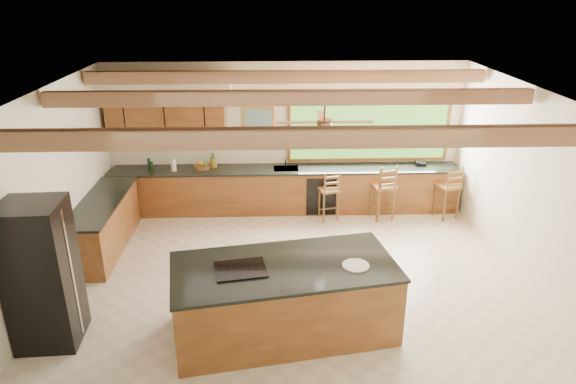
{
  "coord_description": "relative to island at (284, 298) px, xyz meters",
  "views": [
    {
      "loc": [
        -0.3,
        -6.9,
        4.39
      ],
      "look_at": [
        -0.03,
        0.8,
        1.26
      ],
      "focal_mm": 32.0,
      "sensor_mm": 36.0,
      "label": 1
    }
  ],
  "objects": [
    {
      "name": "ground",
      "position": [
        0.15,
        1.12,
        -0.51
      ],
      "size": [
        7.2,
        7.2,
        0.0
      ],
      "primitive_type": "plane",
      "color": "beige",
      "rests_on": "ground"
    },
    {
      "name": "room_shell",
      "position": [
        -0.02,
        1.77,
        1.71
      ],
      "size": [
        7.27,
        6.54,
        3.02
      ],
      "color": "silver",
      "rests_on": "ground"
    },
    {
      "name": "counter_run",
      "position": [
        -0.67,
        3.64,
        -0.04
      ],
      "size": [
        7.12,
        3.1,
        1.25
      ],
      "color": "brown",
      "rests_on": "ground"
    },
    {
      "name": "island",
      "position": [
        0.0,
        0.0,
        0.0
      ],
      "size": [
        3.1,
        1.85,
        1.03
      ],
      "rotation": [
        0.0,
        0.0,
        0.17
      ],
      "color": "brown",
      "rests_on": "ground"
    },
    {
      "name": "refrigerator",
      "position": [
        -3.07,
        -0.07,
        0.47
      ],
      "size": [
        0.8,
        0.78,
        1.96
      ],
      "rotation": [
        0.0,
        0.0,
        0.05
      ],
      "color": "black",
      "rests_on": "ground"
    },
    {
      "name": "bar_stool_a",
      "position": [
        0.98,
        3.51,
        0.11
      ],
      "size": [
        0.44,
        0.44,
        1.04
      ],
      "rotation": [
        0.0,
        0.0,
        0.21
      ],
      "color": "brown",
      "rests_on": "ground"
    },
    {
      "name": "bar_stool_b",
      "position": [
        2.06,
        3.51,
        0.18
      ],
      "size": [
        0.52,
        0.52,
        1.15
      ],
      "rotation": [
        0.0,
        0.0,
        0.29
      ],
      "color": "brown",
      "rests_on": "ground"
    },
    {
      "name": "bar_stool_c",
      "position": [
        2.08,
        3.51,
        0.16
      ],
      "size": [
        0.44,
        0.44,
        1.13
      ],
      "rotation": [
        0.0,
        0.0,
        0.08
      ],
      "color": "brown",
      "rests_on": "ground"
    },
    {
      "name": "bar_stool_d",
      "position": [
        3.36,
        3.51,
        0.16
      ],
      "size": [
        0.51,
        0.51,
        1.12
      ],
      "rotation": [
        0.0,
        0.0,
        0.31
      ],
      "color": "brown",
      "rests_on": "ground"
    }
  ]
}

